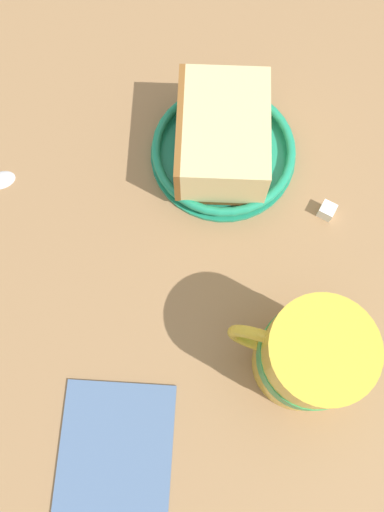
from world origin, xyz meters
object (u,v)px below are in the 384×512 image
(sugar_cube, at_px, (327,211))
(tea_mug, at_px, (308,356))
(small_plate, at_px, (223,151))
(folded_napkin, at_px, (115,451))
(cake_slice, at_px, (222,136))

(sugar_cube, bearing_deg, tea_mug, 57.47)
(tea_mug, height_order, sugar_cube, tea_mug)
(small_plate, height_order, sugar_cube, small_plate)
(tea_mug, height_order, folded_napkin, tea_mug)
(folded_napkin, bearing_deg, small_plate, -126.75)
(cake_slice, bearing_deg, folded_napkin, 53.74)
(cake_slice, height_order, sugar_cube, cake_slice)
(cake_slice, relative_size, sugar_cube, 9.87)
(cake_slice, distance_m, tea_mug, 0.23)
(folded_napkin, height_order, sugar_cube, sugar_cube)
(small_plate, height_order, folded_napkin, small_plate)
(tea_mug, relative_size, folded_napkin, 0.93)
(folded_napkin, distance_m, sugar_cube, 0.30)
(small_plate, bearing_deg, cake_slice, -20.14)
(tea_mug, distance_m, sugar_cube, 0.16)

